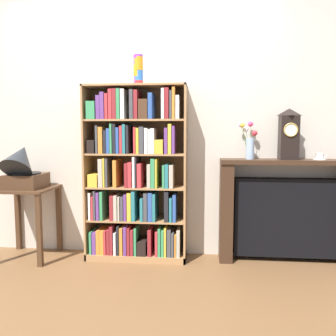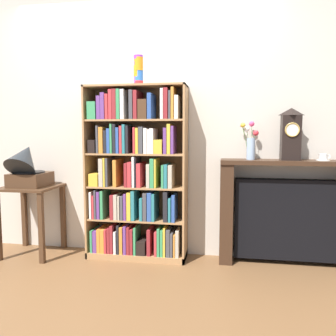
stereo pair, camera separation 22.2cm
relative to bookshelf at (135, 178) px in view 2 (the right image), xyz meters
The scene contains 10 objects.
ground_plane 0.80m from the bookshelf, 82.65° to the right, with size 8.26×6.40×0.02m, color brown.
wall_back 0.59m from the bookshelf, 46.43° to the left, with size 5.26×0.08×2.60m, color beige.
bookshelf is the anchor object (origin of this frame).
cup_stack 1.01m from the bookshelf, 30.25° to the right, with size 0.09×0.09×0.27m.
side_table_left 1.08m from the bookshelf, behind, with size 0.51×0.50×0.69m.
gramophone 1.06m from the bookshelf, behind, with size 0.33×0.46×0.49m.
fireplace_mantel 1.46m from the bookshelf, ahead, with size 1.24×0.26×0.97m.
mantel_clock 1.49m from the bookshelf, ahead, with size 0.16×0.15×0.46m.
flower_vase 1.13m from the bookshelf, ahead, with size 0.17×0.14×0.35m.
teacup_with_saucer 1.72m from the bookshelf, ahead, with size 0.12×0.12×0.06m.
Camera 2 is at (0.85, -3.08, 1.22)m, focal length 37.05 mm.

